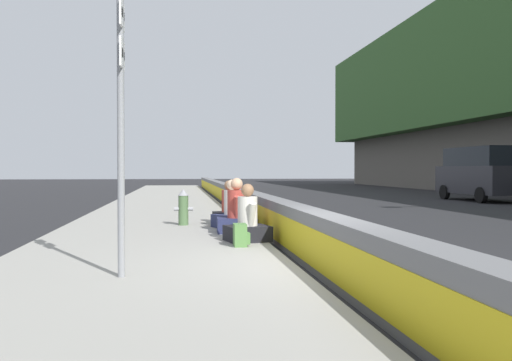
{
  "coord_description": "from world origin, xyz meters",
  "views": [
    {
      "loc": [
        -7.6,
        2.11,
        1.49
      ],
      "look_at": [
        7.28,
        0.0,
        1.19
      ],
      "focal_mm": 38.58,
      "sensor_mm": 36.0,
      "label": 1
    }
  ],
  "objects_px": {
    "seated_person_middle": "(237,215)",
    "route_sign_post": "(121,112)",
    "fire_hydrant": "(183,207)",
    "backpack": "(241,235)",
    "seated_person_foreground": "(248,223)",
    "parked_car_fourth": "(481,173)",
    "seated_person_far": "(229,210)",
    "seated_person_rear": "(232,212)"
  },
  "relations": [
    {
      "from": "fire_hydrant",
      "to": "parked_car_fourth",
      "type": "relative_size",
      "value": 0.17
    },
    {
      "from": "parked_car_fourth",
      "to": "seated_person_far",
      "type": "bearing_deg",
      "value": 129.23
    },
    {
      "from": "route_sign_post",
      "to": "seated_person_foreground",
      "type": "relative_size",
      "value": 3.31
    },
    {
      "from": "route_sign_post",
      "to": "parked_car_fourth",
      "type": "relative_size",
      "value": 0.7
    },
    {
      "from": "fire_hydrant",
      "to": "seated_person_rear",
      "type": "relative_size",
      "value": 0.78
    },
    {
      "from": "fire_hydrant",
      "to": "seated_person_far",
      "type": "relative_size",
      "value": 0.81
    },
    {
      "from": "fire_hydrant",
      "to": "parked_car_fourth",
      "type": "bearing_deg",
      "value": -52.47
    },
    {
      "from": "fire_hydrant",
      "to": "seated_person_middle",
      "type": "relative_size",
      "value": 0.75
    },
    {
      "from": "backpack",
      "to": "parked_car_fourth",
      "type": "height_order",
      "value": "parked_car_fourth"
    },
    {
      "from": "backpack",
      "to": "seated_person_rear",
      "type": "bearing_deg",
      "value": -2.9
    },
    {
      "from": "seated_person_foreground",
      "to": "backpack",
      "type": "relative_size",
      "value": 2.72
    },
    {
      "from": "seated_person_middle",
      "to": "backpack",
      "type": "distance_m",
      "value": 2.17
    },
    {
      "from": "fire_hydrant",
      "to": "seated_person_middle",
      "type": "height_order",
      "value": "seated_person_middle"
    },
    {
      "from": "seated_person_foreground",
      "to": "seated_person_middle",
      "type": "xyz_separation_m",
      "value": [
        1.47,
        0.05,
        0.03
      ]
    },
    {
      "from": "backpack",
      "to": "parked_car_fourth",
      "type": "bearing_deg",
      "value": -41.76
    },
    {
      "from": "route_sign_post",
      "to": "seated_person_rear",
      "type": "relative_size",
      "value": 3.21
    },
    {
      "from": "seated_person_rear",
      "to": "route_sign_post",
      "type": "bearing_deg",
      "value": 161.15
    },
    {
      "from": "route_sign_post",
      "to": "seated_person_middle",
      "type": "relative_size",
      "value": 3.07
    },
    {
      "from": "seated_person_far",
      "to": "route_sign_post",
      "type": "bearing_deg",
      "value": 163.54
    },
    {
      "from": "seated_person_middle",
      "to": "parked_car_fourth",
      "type": "distance_m",
      "value": 18.08
    },
    {
      "from": "seated_person_foreground",
      "to": "parked_car_fourth",
      "type": "bearing_deg",
      "value": -42.66
    },
    {
      "from": "fire_hydrant",
      "to": "backpack",
      "type": "relative_size",
      "value": 2.2
    },
    {
      "from": "seated_person_middle",
      "to": "seated_person_rear",
      "type": "bearing_deg",
      "value": -0.18
    },
    {
      "from": "seated_person_middle",
      "to": "parked_car_fourth",
      "type": "bearing_deg",
      "value": -45.95
    },
    {
      "from": "route_sign_post",
      "to": "seated_person_far",
      "type": "height_order",
      "value": "route_sign_post"
    },
    {
      "from": "seated_person_rear",
      "to": "backpack",
      "type": "relative_size",
      "value": 2.81
    },
    {
      "from": "fire_hydrant",
      "to": "seated_person_foreground",
      "type": "bearing_deg",
      "value": -159.84
    },
    {
      "from": "seated_person_far",
      "to": "parked_car_fourth",
      "type": "distance_m",
      "value": 16.76
    },
    {
      "from": "fire_hydrant",
      "to": "seated_person_far",
      "type": "bearing_deg",
      "value": -77.61
    },
    {
      "from": "seated_person_foreground",
      "to": "seated_person_far",
      "type": "xyz_separation_m",
      "value": [
        3.45,
        0.03,
        -0.0
      ]
    },
    {
      "from": "seated_person_rear",
      "to": "backpack",
      "type": "bearing_deg",
      "value": 177.1
    },
    {
      "from": "fire_hydrant",
      "to": "seated_person_middle",
      "type": "xyz_separation_m",
      "value": [
        -1.72,
        -1.12,
        -0.08
      ]
    },
    {
      "from": "route_sign_post",
      "to": "backpack",
      "type": "xyz_separation_m",
      "value": [
        2.54,
        -1.79,
        -1.88
      ]
    },
    {
      "from": "route_sign_post",
      "to": "seated_person_middle",
      "type": "height_order",
      "value": "route_sign_post"
    },
    {
      "from": "parked_car_fourth",
      "to": "route_sign_post",
      "type": "bearing_deg",
      "value": 139.12
    },
    {
      "from": "seated_person_middle",
      "to": "backpack",
      "type": "xyz_separation_m",
      "value": [
        -2.16,
        0.16,
        -0.17
      ]
    },
    {
      "from": "seated_person_middle",
      "to": "route_sign_post",
      "type": "bearing_deg",
      "value": 157.41
    },
    {
      "from": "seated_person_foreground",
      "to": "route_sign_post",
      "type": "bearing_deg",
      "value": 148.11
    },
    {
      "from": "seated_person_middle",
      "to": "backpack",
      "type": "height_order",
      "value": "seated_person_middle"
    },
    {
      "from": "route_sign_post",
      "to": "seated_person_far",
      "type": "xyz_separation_m",
      "value": [
        6.67,
        -1.97,
        -1.73
      ]
    },
    {
      "from": "seated_person_far",
      "to": "backpack",
      "type": "xyz_separation_m",
      "value": [
        -4.13,
        0.17,
        -0.14
      ]
    },
    {
      "from": "parked_car_fourth",
      "to": "seated_person_rear",
      "type": "bearing_deg",
      "value": 131.6
    }
  ]
}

